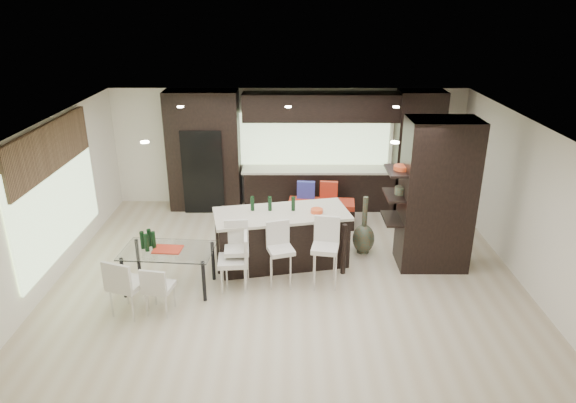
{
  "coord_description": "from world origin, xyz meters",
  "views": [
    {
      "loc": [
        0.03,
        -7.96,
        4.56
      ],
      "look_at": [
        0.0,
        0.6,
        1.15
      ],
      "focal_mm": 32.0,
      "sensor_mm": 36.0,
      "label": 1
    }
  ],
  "objects_px": {
    "chair_end": "(233,264)",
    "stool_right": "(325,260)",
    "chair_far": "(128,288)",
    "bench": "(321,213)",
    "dining_table": "(170,269)",
    "stool_mid": "(281,261)",
    "floor_vase": "(364,225)",
    "kitchen_island": "(282,238)",
    "stool_left": "(237,261)",
    "chair_near": "(160,290)"
  },
  "relations": [
    {
      "from": "chair_end",
      "to": "chair_far",
      "type": "bearing_deg",
      "value": 111.42
    },
    {
      "from": "floor_vase",
      "to": "kitchen_island",
      "type": "bearing_deg",
      "value": -165.4
    },
    {
      "from": "stool_right",
      "to": "bench",
      "type": "distance_m",
      "value": 2.52
    },
    {
      "from": "chair_near",
      "to": "stool_left",
      "type": "bearing_deg",
      "value": 46.21
    },
    {
      "from": "stool_right",
      "to": "floor_vase",
      "type": "distance_m",
      "value": 1.48
    },
    {
      "from": "stool_right",
      "to": "chair_near",
      "type": "distance_m",
      "value": 2.71
    },
    {
      "from": "kitchen_island",
      "to": "stool_right",
      "type": "distance_m",
      "value": 1.11
    },
    {
      "from": "chair_end",
      "to": "stool_right",
      "type": "bearing_deg",
      "value": -91.05
    },
    {
      "from": "floor_vase",
      "to": "chair_near",
      "type": "relative_size",
      "value": 1.51
    },
    {
      "from": "bench",
      "to": "chair_far",
      "type": "distance_m",
      "value": 4.59
    },
    {
      "from": "stool_left",
      "to": "floor_vase",
      "type": "relative_size",
      "value": 0.8
    },
    {
      "from": "dining_table",
      "to": "chair_end",
      "type": "bearing_deg",
      "value": 4.55
    },
    {
      "from": "chair_far",
      "to": "chair_end",
      "type": "bearing_deg",
      "value": 45.61
    },
    {
      "from": "chair_far",
      "to": "chair_end",
      "type": "relative_size",
      "value": 1.0
    },
    {
      "from": "floor_vase",
      "to": "chair_far",
      "type": "height_order",
      "value": "floor_vase"
    },
    {
      "from": "floor_vase",
      "to": "chair_end",
      "type": "relative_size",
      "value": 1.27
    },
    {
      "from": "stool_mid",
      "to": "chair_near",
      "type": "relative_size",
      "value": 1.2
    },
    {
      "from": "stool_left",
      "to": "stool_right",
      "type": "bearing_deg",
      "value": -5.0
    },
    {
      "from": "floor_vase",
      "to": "chair_near",
      "type": "xyz_separation_m",
      "value": [
        -3.41,
        -2.02,
        -0.19
      ]
    },
    {
      "from": "stool_right",
      "to": "chair_far",
      "type": "bearing_deg",
      "value": -154.36
    },
    {
      "from": "stool_mid",
      "to": "dining_table",
      "type": "relative_size",
      "value": 0.61
    },
    {
      "from": "kitchen_island",
      "to": "floor_vase",
      "type": "bearing_deg",
      "value": 2.75
    },
    {
      "from": "stool_mid",
      "to": "floor_vase",
      "type": "bearing_deg",
      "value": 20.61
    },
    {
      "from": "bench",
      "to": "chair_far",
      "type": "xyz_separation_m",
      "value": [
        -3.14,
        -3.34,
        0.18
      ]
    },
    {
      "from": "stool_left",
      "to": "chair_end",
      "type": "xyz_separation_m",
      "value": [
        -0.06,
        -0.1,
        -0.01
      ]
    },
    {
      "from": "chair_near",
      "to": "floor_vase",
      "type": "bearing_deg",
      "value": 41.24
    },
    {
      "from": "stool_left",
      "to": "chair_near",
      "type": "bearing_deg",
      "value": -148.82
    },
    {
      "from": "stool_left",
      "to": "chair_near",
      "type": "height_order",
      "value": "stool_left"
    },
    {
      "from": "kitchen_island",
      "to": "stool_right",
      "type": "xyz_separation_m",
      "value": [
        0.73,
        -0.83,
        -0.01
      ]
    },
    {
      "from": "chair_near",
      "to": "chair_end",
      "type": "distance_m",
      "value": 1.28
    },
    {
      "from": "stool_right",
      "to": "dining_table",
      "type": "relative_size",
      "value": 0.66
    },
    {
      "from": "kitchen_island",
      "to": "chair_near",
      "type": "height_order",
      "value": "kitchen_island"
    },
    {
      "from": "stool_left",
      "to": "floor_vase",
      "type": "height_order",
      "value": "floor_vase"
    },
    {
      "from": "stool_left",
      "to": "bench",
      "type": "distance_m",
      "value": 2.95
    },
    {
      "from": "kitchen_island",
      "to": "stool_right",
      "type": "bearing_deg",
      "value": -60.31
    },
    {
      "from": "kitchen_island",
      "to": "chair_far",
      "type": "relative_size",
      "value": 2.67
    },
    {
      "from": "bench",
      "to": "floor_vase",
      "type": "relative_size",
      "value": 1.24
    },
    {
      "from": "kitchen_island",
      "to": "stool_mid",
      "type": "relative_size",
      "value": 2.64
    },
    {
      "from": "bench",
      "to": "floor_vase",
      "type": "xyz_separation_m",
      "value": [
        0.73,
        -1.28,
        0.3
      ]
    },
    {
      "from": "bench",
      "to": "kitchen_island",
      "type": "bearing_deg",
      "value": -110.68
    },
    {
      "from": "kitchen_island",
      "to": "chair_near",
      "type": "distance_m",
      "value": 2.46
    },
    {
      "from": "bench",
      "to": "dining_table",
      "type": "bearing_deg",
      "value": -130.5
    },
    {
      "from": "chair_near",
      "to": "kitchen_island",
      "type": "bearing_deg",
      "value": 51.67
    },
    {
      "from": "stool_right",
      "to": "bench",
      "type": "bearing_deg",
      "value": 98.5
    },
    {
      "from": "chair_near",
      "to": "chair_end",
      "type": "height_order",
      "value": "chair_end"
    },
    {
      "from": "dining_table",
      "to": "chair_far",
      "type": "bearing_deg",
      "value": -117.53
    },
    {
      "from": "dining_table",
      "to": "chair_end",
      "type": "relative_size",
      "value": 1.65
    },
    {
      "from": "stool_left",
      "to": "chair_near",
      "type": "relative_size",
      "value": 1.21
    },
    {
      "from": "stool_mid",
      "to": "chair_far",
      "type": "relative_size",
      "value": 1.01
    },
    {
      "from": "stool_right",
      "to": "chair_near",
      "type": "xyz_separation_m",
      "value": [
        -2.59,
        -0.79,
        -0.11
      ]
    }
  ]
}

